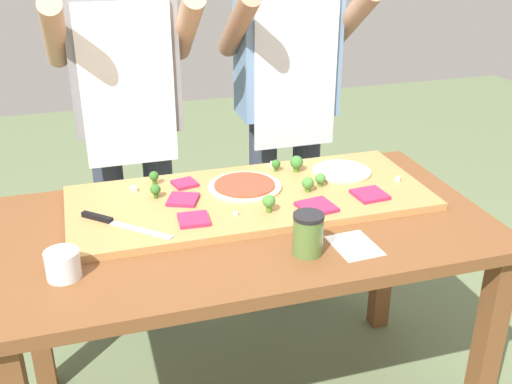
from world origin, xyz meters
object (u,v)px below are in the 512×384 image
object	(u,v)px
sauce_jar	(308,234)
cook_right	(287,91)
pizza_whole_tomato_red	(245,186)
cheese_crumble_d	(273,164)
broccoli_floret_center_left	(276,164)
cheese_crumble_a	(134,189)
cheese_crumble_b	(398,179)
broccoli_floret_front_left	(320,179)
pizza_slice_far_right	(316,207)
pizza_slice_near_right	(185,183)
pizza_slice_far_left	(193,219)
broccoli_floret_center_right	(155,190)
prep_table	(246,252)
broccoli_floret_front_mid	(308,183)
flour_cup	(63,266)
pizza_slice_near_left	(370,195)
recipe_note	(354,246)
cook_left	(127,104)
pizza_slice_center	(183,200)
broccoli_floret_front_right	(269,202)
broccoli_floret_back_mid	(297,163)
broccoli_floret_back_right	(154,177)
pizza_whole_white_garlic	(341,171)
chefs_knife	(113,222)
cheese_crumble_c	(235,214)

from	to	relation	value
sauce_jar	cook_right	bearing A→B (deg)	74.28
pizza_whole_tomato_red	cheese_crumble_d	xyz separation A→B (m)	(0.15, 0.16, 0.00)
broccoli_floret_center_left	sauce_jar	bearing A→B (deg)	-98.98
cheese_crumble_a	cheese_crumble_b	size ratio (longest dim) A/B	1.16
broccoli_floret_front_left	sauce_jar	distance (m)	0.41
pizza_slice_far_right	pizza_slice_near_right	bearing A→B (deg)	140.82
pizza_slice_far_left	broccoli_floret_center_right	bearing A→B (deg)	113.89
cheese_crumble_b	sauce_jar	distance (m)	0.57
prep_table	cheese_crumble_d	size ratio (longest dim) A/B	90.62
broccoli_floret_front_mid	flour_cup	world-z (taller)	same
cheese_crumble_a	cook_right	xyz separation A→B (m)	(0.69, 0.42, 0.17)
pizza_slice_near_left	cook_right	world-z (taller)	cook_right
broccoli_floret_center_right	recipe_note	world-z (taller)	broccoli_floret_center_right
recipe_note	cook_left	bearing A→B (deg)	120.01
pizza_slice_center	pizza_slice_far_right	world-z (taller)	same
broccoli_floret_front_right	broccoli_floret_back_mid	xyz separation A→B (m)	(0.20, 0.28, -0.00)
pizza_slice_near_right	broccoli_floret_center_left	size ratio (longest dim) A/B	1.74
cheese_crumble_b	cook_right	size ratio (longest dim) A/B	0.01
pizza_slice_far_left	broccoli_floret_center_left	xyz separation A→B (m)	(0.36, 0.30, 0.02)
pizza_slice_far_left	recipe_note	distance (m)	0.49
pizza_slice_far_right	cook_left	world-z (taller)	cook_left
broccoli_floret_center_right	cheese_crumble_b	bearing A→B (deg)	-7.14
broccoli_floret_front_mid	cheese_crumble_d	world-z (taller)	broccoli_floret_front_mid
broccoli_floret_front_left	cook_left	world-z (taller)	cook_left
pizza_slice_far_left	broccoli_floret_back_right	distance (m)	0.32
pizza_slice_far_left	broccoli_floret_center_left	bearing A→B (deg)	39.20
pizza_slice_near_left	broccoli_floret_center_right	bearing A→B (deg)	164.43
pizza_slice_near_left	cheese_crumble_b	distance (m)	0.17
flour_cup	broccoli_floret_front_right	bearing A→B (deg)	14.46
pizza_whole_white_garlic	pizza_slice_near_left	distance (m)	0.21
pizza_whole_white_garlic	broccoli_floret_center_right	bearing A→B (deg)	-178.44
cheese_crumble_a	pizza_slice_near_left	bearing A→B (deg)	-19.37
cheese_crumble_a	sauce_jar	xyz separation A→B (m)	(0.43, -0.51, 0.03)
prep_table	chefs_knife	size ratio (longest dim) A/B	6.06
pizza_slice_far_left	cook_right	distance (m)	0.90
pizza_slice_far_right	pizza_slice_far_left	distance (m)	0.39
pizza_slice_near_right	pizza_slice_far_left	bearing A→B (deg)	-95.18
sauce_jar	cook_left	size ratio (longest dim) A/B	0.07
pizza_whole_white_garlic	recipe_note	size ratio (longest dim) A/B	1.35
pizza_slice_far_left	sauce_jar	xyz separation A→B (m)	(0.28, -0.24, 0.03)
cheese_crumble_c	recipe_note	size ratio (longest dim) A/B	0.08
pizza_slice_center	broccoli_floret_back_right	xyz separation A→B (m)	(-0.07, 0.16, 0.02)
cheese_crumble_d	flour_cup	size ratio (longest dim) A/B	0.18
pizza_slice_near_right	cook_left	distance (m)	0.48
recipe_note	pizza_slice_far_right	bearing A→B (deg)	99.09
pizza_slice_near_right	flour_cup	size ratio (longest dim) A/B	0.82
prep_table	cheese_crumble_d	distance (m)	0.43
broccoli_floret_front_right	cheese_crumble_c	bearing A→B (deg)	175.86
pizza_slice_far_left	cheese_crumble_b	bearing A→B (deg)	6.92
pizza_slice_near_left	broccoli_floret_front_right	distance (m)	0.36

